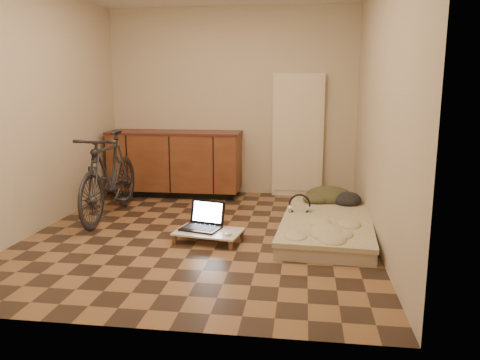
# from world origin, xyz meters

# --- Properties ---
(room_shell) EXTENTS (3.50, 4.00, 2.60)m
(room_shell) POSITION_xyz_m (0.00, 0.00, 1.30)
(room_shell) COLOR brown
(room_shell) RESTS_ON ground
(cabinets) EXTENTS (1.84, 0.62, 0.91)m
(cabinets) POSITION_xyz_m (-0.75, 1.70, 0.47)
(cabinets) COLOR black
(cabinets) RESTS_ON ground
(appliance_panel) EXTENTS (0.70, 0.10, 1.70)m
(appliance_panel) POSITION_xyz_m (0.95, 1.94, 0.85)
(appliance_panel) COLOR beige
(appliance_panel) RESTS_ON ground
(bicycle) EXTENTS (0.56, 1.75, 1.12)m
(bicycle) POSITION_xyz_m (-1.20, 0.46, 0.56)
(bicycle) COLOR black
(bicycle) RESTS_ON ground
(futon) EXTENTS (1.04, 1.97, 0.16)m
(futon) POSITION_xyz_m (1.30, 0.23, 0.08)
(futon) COLOR #B1A18E
(futon) RESTS_ON ground
(clothing_pile) EXTENTS (0.64, 0.55, 0.24)m
(clothing_pile) POSITION_xyz_m (1.41, 0.98, 0.29)
(clothing_pile) COLOR #393A21
(clothing_pile) RESTS_ON futon
(headphones) EXTENTS (0.27, 0.24, 0.18)m
(headphones) POSITION_xyz_m (1.01, 0.41, 0.25)
(headphones) COLOR black
(headphones) RESTS_ON futon
(lap_desk) EXTENTS (0.70, 0.52, 0.11)m
(lap_desk) POSITION_xyz_m (0.12, -0.24, 0.09)
(lap_desk) COLOR brown
(lap_desk) RESTS_ON ground
(laptop) EXTENTS (0.45, 0.42, 0.26)m
(laptop) POSITION_xyz_m (0.04, -0.15, 0.16)
(laptop) COLOR black
(laptop) RESTS_ON lap_desk
(mouse) EXTENTS (0.09, 0.10, 0.03)m
(mouse) POSITION_xyz_m (0.34, -0.35, 0.12)
(mouse) COLOR white
(mouse) RESTS_ON lap_desk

